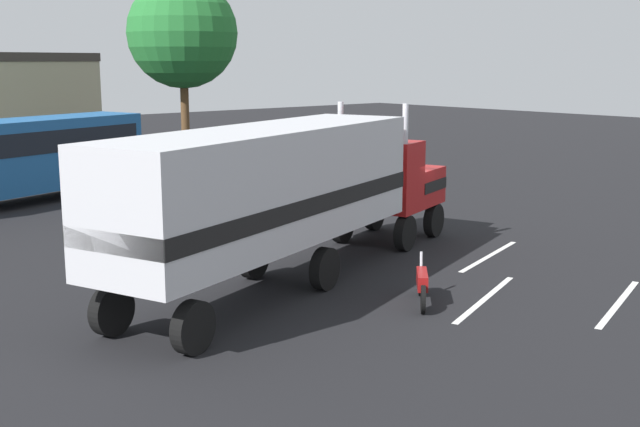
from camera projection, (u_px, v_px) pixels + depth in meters
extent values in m
plane|color=black|center=(386.00, 241.00, 25.93)|extent=(120.00, 120.00, 0.00)
cube|color=silver|center=(489.00, 256.00, 23.87)|extent=(4.26, 1.42, 0.01)
cube|color=silver|center=(485.00, 299.00, 19.62)|extent=(4.19, 1.65, 0.01)
cube|color=silver|center=(619.00, 303.00, 19.25)|extent=(4.24, 1.49, 0.01)
cube|color=#B21919|center=(400.00, 184.00, 26.53)|extent=(2.51, 2.95, 1.20)
cube|color=#B21919|center=(379.00, 175.00, 25.08)|extent=(2.13, 2.82, 2.20)
cube|color=silver|center=(412.00, 181.00, 27.33)|extent=(0.75, 2.01, 1.08)
cube|color=black|center=(400.00, 183.00, 26.52)|extent=(2.52, 2.98, 0.36)
cylinder|color=silver|center=(340.00, 156.00, 25.04)|extent=(0.18, 0.18, 3.40)
cylinder|color=silver|center=(405.00, 161.00, 23.96)|extent=(0.18, 0.18, 3.40)
cube|color=silver|center=(266.00, 185.00, 19.59)|extent=(10.78, 5.84, 2.80)
cube|color=black|center=(266.00, 202.00, 19.67)|extent=(10.79, 5.88, 0.44)
cylinder|color=silver|center=(349.00, 209.00, 26.31)|extent=(1.44, 1.02, 0.64)
cylinder|color=black|center=(374.00, 214.00, 27.55)|extent=(1.14, 0.64, 1.10)
cylinder|color=black|center=(434.00, 220.00, 26.46)|extent=(1.14, 0.64, 1.10)
cylinder|color=black|center=(342.00, 226.00, 25.60)|extent=(1.14, 0.64, 1.10)
cylinder|color=black|center=(405.00, 233.00, 24.51)|extent=(1.14, 0.64, 1.10)
cylinder|color=black|center=(254.00, 258.00, 21.40)|extent=(1.14, 0.64, 1.10)
cylinder|color=black|center=(325.00, 269.00, 20.31)|extent=(1.14, 0.64, 1.10)
cylinder|color=black|center=(112.00, 310.00, 16.94)|extent=(1.14, 0.64, 1.10)
cylinder|color=black|center=(193.00, 327.00, 15.85)|extent=(1.14, 0.64, 1.10)
cylinder|color=black|center=(226.00, 243.00, 23.78)|extent=(0.18, 0.18, 0.82)
cylinder|color=black|center=(223.00, 244.00, 23.65)|extent=(0.18, 0.18, 0.82)
cylinder|color=#A5728C|center=(224.00, 220.00, 23.58)|extent=(0.34, 0.34, 0.58)
sphere|color=tan|center=(224.00, 207.00, 23.51)|extent=(0.23, 0.23, 0.23)
cube|color=black|center=(219.00, 219.00, 23.68)|extent=(0.30, 0.24, 0.36)
cube|color=#1E5999|center=(21.00, 155.00, 32.43)|extent=(11.27, 5.53, 2.90)
cube|color=black|center=(20.00, 141.00, 32.32)|extent=(10.65, 5.39, 0.90)
cylinder|color=black|center=(84.00, 176.00, 36.69)|extent=(1.04, 0.55, 1.00)
cylinder|color=black|center=(118.00, 180.00, 35.50)|extent=(1.04, 0.55, 1.00)
cylinder|color=black|center=(421.00, 282.00, 19.87)|extent=(0.54, 0.53, 0.66)
cylinder|color=black|center=(423.00, 299.00, 18.45)|extent=(0.54, 0.53, 0.66)
cube|color=maroon|center=(422.00, 279.00, 19.11)|extent=(0.96, 0.94, 0.36)
cylinder|color=silver|center=(421.00, 266.00, 19.69)|extent=(0.25, 0.25, 0.69)
cylinder|color=brown|center=(185.00, 121.00, 42.64)|extent=(0.44, 0.44, 5.14)
sphere|color=#24712E|center=(182.00, 33.00, 41.77)|extent=(5.78, 5.78, 5.78)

